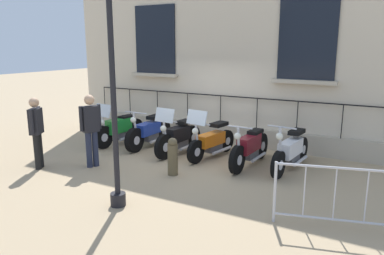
% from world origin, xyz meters
% --- Properties ---
extents(ground_plane, '(60.00, 60.00, 0.00)m').
position_xyz_m(ground_plane, '(0.00, 0.00, 0.00)').
color(ground_plane, tan).
extents(building_facade, '(0.82, 10.78, 6.83)m').
position_xyz_m(building_facade, '(-2.24, 0.00, 3.33)').
color(building_facade, beige).
rests_on(building_facade, ground_plane).
extents(motorcycle_green, '(1.96, 0.69, 1.27)m').
position_xyz_m(motorcycle_green, '(-0.20, -2.53, 0.46)').
color(motorcycle_green, black).
rests_on(motorcycle_green, ground_plane).
extents(motorcycle_blue, '(2.02, 0.72, 1.11)m').
position_xyz_m(motorcycle_blue, '(-0.40, -1.59, 0.43)').
color(motorcycle_blue, black).
rests_on(motorcycle_blue, ground_plane).
extents(motorcycle_black, '(1.92, 0.69, 1.33)m').
position_xyz_m(motorcycle_black, '(-0.18, -0.47, 0.46)').
color(motorcycle_black, black).
rests_on(motorcycle_black, ground_plane).
extents(motorcycle_orange, '(1.97, 0.75, 1.34)m').
position_xyz_m(motorcycle_orange, '(-0.34, 0.45, 0.44)').
color(motorcycle_orange, black).
rests_on(motorcycle_orange, ground_plane).
extents(motorcycle_maroon, '(2.08, 0.60, 1.09)m').
position_xyz_m(motorcycle_maroon, '(-0.17, 1.57, 0.44)').
color(motorcycle_maroon, black).
rests_on(motorcycle_maroon, ground_plane).
extents(motorcycle_white, '(2.15, 0.66, 1.16)m').
position_xyz_m(motorcycle_white, '(-0.40, 2.50, 0.43)').
color(motorcycle_white, black).
rests_on(motorcycle_white, ground_plane).
extents(lamppost, '(0.30, 0.30, 4.56)m').
position_xyz_m(lamppost, '(3.19, 0.29, 2.41)').
color(lamppost, black).
rests_on(lamppost, ground_plane).
extents(crowd_barrier, '(0.66, 2.29, 1.05)m').
position_xyz_m(crowd_barrier, '(2.12, 4.09, 0.57)').
color(crowd_barrier, '#B7B7BF').
rests_on(crowd_barrier, ground_plane).
extents(bollard, '(0.23, 0.23, 0.86)m').
position_xyz_m(bollard, '(1.29, 0.28, 0.43)').
color(bollard, brown).
rests_on(bollard, ground_plane).
extents(pedestrian_standing, '(0.49, 0.35, 1.75)m').
position_xyz_m(pedestrian_standing, '(1.75, -1.72, 1.00)').
color(pedestrian_standing, '#23283D').
rests_on(pedestrian_standing, ground_plane).
extents(pedestrian_walking, '(0.47, 0.37, 1.70)m').
position_xyz_m(pedestrian_walking, '(2.46, -2.76, 0.97)').
color(pedestrian_walking, black).
rests_on(pedestrian_walking, ground_plane).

